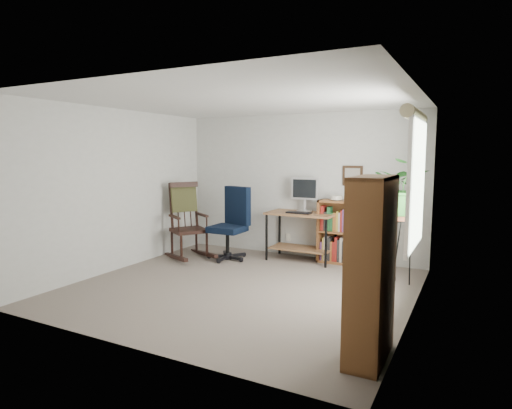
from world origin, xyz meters
The scene contains 18 objects.
floor centered at (0.00, 0.00, 0.00)m, with size 4.20×4.00×0.00m, color gray.
ceiling centered at (0.00, 0.00, 2.40)m, with size 4.20×4.00×0.00m, color silver.
wall_back centered at (0.00, 2.00, 1.20)m, with size 4.20×0.00×2.40m, color silver.
wall_front centered at (0.00, -2.00, 1.20)m, with size 4.20×0.00×2.40m, color silver.
wall_left centered at (-2.10, 0.00, 1.20)m, with size 0.00×4.00×2.40m, color silver.
wall_right centered at (2.10, 0.00, 1.20)m, with size 0.00×4.00×2.40m, color silver.
window centered at (2.06, 0.30, 1.40)m, with size 0.12×1.20×1.50m, color white, non-canonical shape.
desk centered at (0.16, 1.70, 0.40)m, with size 1.10×0.60×0.79m, color #8D613E, non-canonical shape.
monitor centered at (0.16, 1.84, 1.07)m, with size 0.46×0.16×0.56m, color silver, non-canonical shape.
keyboard centered at (0.16, 1.58, 0.80)m, with size 0.40×0.15×0.03m, color black.
office_chair centered at (-0.95, 1.20, 0.61)m, with size 0.66×0.66×1.22m, color black, non-canonical shape.
rocking_chair centered at (-1.57, 0.99, 0.64)m, with size 0.66×1.11×1.28m, color black, non-canonical shape.
low_bookshelf centered at (0.91, 1.82, 0.50)m, with size 0.95×0.32×1.01m, color brown, non-canonical shape.
tall_bookshelf centered at (1.92, -1.22, 0.78)m, with size 0.29×0.68×1.56m, color brown, non-canonical shape.
plant_stand centered at (1.80, 1.11, 0.50)m, with size 0.28×0.28×1.01m, color black, non-canonical shape.
spider_plant centered at (1.80, 1.11, 1.66)m, with size 1.69×1.88×1.46m, color #225D20.
potted_plant_small centered at (1.19, 1.83, 1.06)m, with size 0.13×0.24×0.11m, color #225D20.
framed_picture centered at (0.91, 1.97, 1.39)m, with size 0.32×0.04×0.32m, color black, non-canonical shape.
Camera 1 is at (2.67, -4.74, 1.74)m, focal length 30.00 mm.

